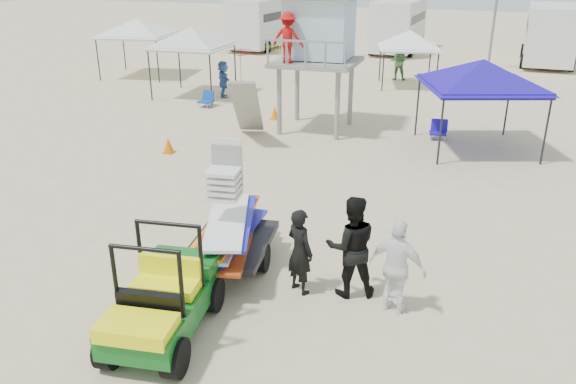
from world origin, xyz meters
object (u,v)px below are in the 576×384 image
at_px(surf_trailer, 229,224).
at_px(canopy_blue, 484,64).
at_px(man_left, 300,251).
at_px(utility_cart, 159,292).
at_px(lifeguard_tower, 316,34).

height_order(surf_trailer, canopy_blue, canopy_blue).
bearing_deg(man_left, surf_trailer, 16.77).
xyz_separation_m(utility_cart, surf_trailer, (0.00, 2.33, 0.10)).
height_order(lifeguard_tower, canopy_blue, lifeguard_tower).
distance_m(man_left, canopy_blue, 10.21).
bearing_deg(utility_cart, surf_trailer, 89.98).
bearing_deg(utility_cart, lifeguard_tower, 98.04).
relative_size(utility_cart, canopy_blue, 0.60).
relative_size(utility_cart, lifeguard_tower, 0.56).
distance_m(man_left, lifeguard_tower, 10.99).
bearing_deg(man_left, utility_cart, 81.15).
bearing_deg(man_left, lifeguard_tower, -44.41).
xyz_separation_m(surf_trailer, man_left, (1.52, -0.30, -0.12)).
bearing_deg(canopy_blue, surf_trailer, -111.36).
bearing_deg(man_left, canopy_blue, -74.69).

